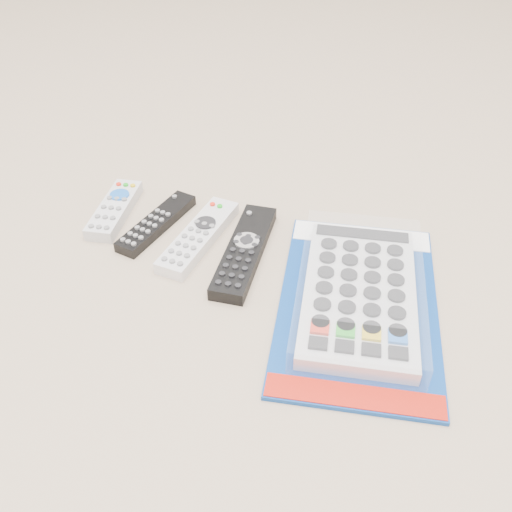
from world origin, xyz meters
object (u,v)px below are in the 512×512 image
(remote_small_grey, at_px, (114,209))
(jumbo_remote_packaged, at_px, (359,292))
(remote_silver_dvd, at_px, (199,236))
(remote_large_black, at_px, (245,251))
(remote_slim_black, at_px, (156,223))

(remote_small_grey, height_order, jumbo_remote_packaged, jumbo_remote_packaged)
(remote_silver_dvd, bearing_deg, remote_small_grey, 177.87)
(remote_small_grey, relative_size, remote_large_black, 0.73)
(remote_silver_dvd, distance_m, remote_large_black, 0.08)
(remote_slim_black, bearing_deg, jumbo_remote_packaged, -0.53)
(remote_large_black, height_order, jumbo_remote_packaged, jumbo_remote_packaged)
(remote_small_grey, bearing_deg, jumbo_remote_packaged, -19.21)
(remote_slim_black, bearing_deg, remote_small_grey, -176.06)
(remote_large_black, bearing_deg, jumbo_remote_packaged, -18.18)
(remote_small_grey, height_order, remote_slim_black, remote_small_grey)
(jumbo_remote_packaged, bearing_deg, remote_large_black, 157.14)
(remote_slim_black, relative_size, jumbo_remote_packaged, 0.45)
(remote_silver_dvd, xyz_separation_m, remote_large_black, (0.08, -0.01, 0.00))
(remote_silver_dvd, height_order, jumbo_remote_packaged, jumbo_remote_packaged)
(remote_small_grey, relative_size, remote_silver_dvd, 0.81)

